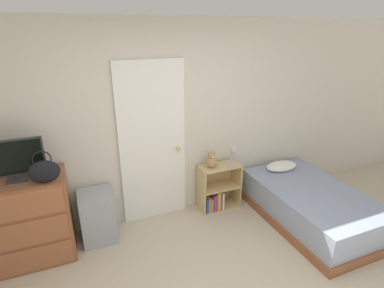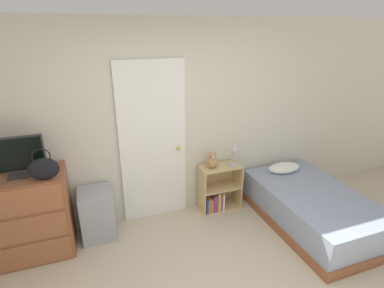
{
  "view_description": "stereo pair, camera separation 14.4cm",
  "coord_description": "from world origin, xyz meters",
  "px_view_note": "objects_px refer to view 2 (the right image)",
  "views": [
    {
      "loc": [
        -1.03,
        -1.43,
        2.42
      ],
      "look_at": [
        0.29,
        1.78,
        1.06
      ],
      "focal_mm": 28.0,
      "sensor_mm": 36.0,
      "label": 1
    },
    {
      "loc": [
        -0.9,
        -1.48,
        2.42
      ],
      "look_at": [
        0.29,
        1.78,
        1.06
      ],
      "focal_mm": 28.0,
      "sensor_mm": 36.0,
      "label": 2
    }
  ],
  "objects_px": {
    "handbag": "(44,168)",
    "bookshelf": "(217,192)",
    "dresser": "(30,215)",
    "storage_bin": "(97,214)",
    "tv": "(14,156)",
    "bed": "(311,207)",
    "teddy_bear": "(212,161)",
    "desk_lamp": "(234,152)"
  },
  "relations": [
    {
      "from": "tv",
      "to": "desk_lamp",
      "type": "relative_size",
      "value": 2.03
    },
    {
      "from": "tv",
      "to": "teddy_bear",
      "type": "height_order",
      "value": "tv"
    },
    {
      "from": "dresser",
      "to": "bookshelf",
      "type": "distance_m",
      "value": 2.33
    },
    {
      "from": "dresser",
      "to": "bed",
      "type": "height_order",
      "value": "dresser"
    },
    {
      "from": "handbag",
      "to": "storage_bin",
      "type": "relative_size",
      "value": 0.55
    },
    {
      "from": "teddy_bear",
      "to": "desk_lamp",
      "type": "distance_m",
      "value": 0.32
    },
    {
      "from": "desk_lamp",
      "to": "tv",
      "type": "bearing_deg",
      "value": -178.04
    },
    {
      "from": "tv",
      "to": "teddy_bear",
      "type": "relative_size",
      "value": 2.5
    },
    {
      "from": "desk_lamp",
      "to": "bed",
      "type": "xyz_separation_m",
      "value": [
        0.8,
        -0.69,
        -0.62
      ]
    },
    {
      "from": "tv",
      "to": "storage_bin",
      "type": "xyz_separation_m",
      "value": [
        0.71,
        0.07,
        -0.9
      ]
    },
    {
      "from": "bookshelf",
      "to": "bed",
      "type": "xyz_separation_m",
      "value": [
        1.02,
        -0.74,
        -0.02
      ]
    },
    {
      "from": "bookshelf",
      "to": "teddy_bear",
      "type": "relative_size",
      "value": 2.84
    },
    {
      "from": "teddy_bear",
      "to": "bed",
      "type": "height_order",
      "value": "teddy_bear"
    },
    {
      "from": "tv",
      "to": "dresser",
      "type": "bearing_deg",
      "value": 33.65
    },
    {
      "from": "dresser",
      "to": "bookshelf",
      "type": "height_order",
      "value": "dresser"
    },
    {
      "from": "handbag",
      "to": "bookshelf",
      "type": "distance_m",
      "value": 2.25
    },
    {
      "from": "dresser",
      "to": "bookshelf",
      "type": "relative_size",
      "value": 1.5
    },
    {
      "from": "teddy_bear",
      "to": "desk_lamp",
      "type": "height_order",
      "value": "desk_lamp"
    },
    {
      "from": "dresser",
      "to": "storage_bin",
      "type": "xyz_separation_m",
      "value": [
        0.69,
        0.06,
        -0.18
      ]
    },
    {
      "from": "storage_bin",
      "to": "desk_lamp",
      "type": "relative_size",
      "value": 2.19
    },
    {
      "from": "handbag",
      "to": "bed",
      "type": "distance_m",
      "value": 3.23
    },
    {
      "from": "storage_bin",
      "to": "bed",
      "type": "distance_m",
      "value": 2.72
    },
    {
      "from": "bookshelf",
      "to": "desk_lamp",
      "type": "height_order",
      "value": "desk_lamp"
    },
    {
      "from": "handbag",
      "to": "bed",
      "type": "xyz_separation_m",
      "value": [
        3.08,
        -0.43,
        -0.87
      ]
    },
    {
      "from": "tv",
      "to": "storage_bin",
      "type": "distance_m",
      "value": 1.15
    },
    {
      "from": "bookshelf",
      "to": "bed",
      "type": "relative_size",
      "value": 0.36
    },
    {
      "from": "desk_lamp",
      "to": "bed",
      "type": "distance_m",
      "value": 1.23
    },
    {
      "from": "teddy_bear",
      "to": "desk_lamp",
      "type": "xyz_separation_m",
      "value": [
        0.3,
        -0.04,
        0.1
      ]
    },
    {
      "from": "tv",
      "to": "desk_lamp",
      "type": "distance_m",
      "value": 2.57
    },
    {
      "from": "storage_bin",
      "to": "bed",
      "type": "bearing_deg",
      "value": -14.48
    },
    {
      "from": "bookshelf",
      "to": "desk_lamp",
      "type": "bearing_deg",
      "value": -12.25
    },
    {
      "from": "bookshelf",
      "to": "handbag",
      "type": "bearing_deg",
      "value": -171.52
    },
    {
      "from": "tv",
      "to": "bed",
      "type": "relative_size",
      "value": 0.32
    },
    {
      "from": "handbag",
      "to": "bookshelf",
      "type": "height_order",
      "value": "handbag"
    },
    {
      "from": "bookshelf",
      "to": "teddy_bear",
      "type": "distance_m",
      "value": 0.5
    },
    {
      "from": "bookshelf",
      "to": "teddy_bear",
      "type": "height_order",
      "value": "teddy_bear"
    },
    {
      "from": "dresser",
      "to": "bed",
      "type": "bearing_deg",
      "value": -10.51
    },
    {
      "from": "handbag",
      "to": "desk_lamp",
      "type": "height_order",
      "value": "handbag"
    },
    {
      "from": "handbag",
      "to": "dresser",
      "type": "bearing_deg",
      "value": 143.71
    },
    {
      "from": "storage_bin",
      "to": "teddy_bear",
      "type": "xyz_separation_m",
      "value": [
        1.53,
        0.06,
        0.44
      ]
    },
    {
      "from": "bed",
      "to": "storage_bin",
      "type": "bearing_deg",
      "value": 165.52
    },
    {
      "from": "tv",
      "to": "bed",
      "type": "xyz_separation_m",
      "value": [
        3.35,
        -0.61,
        -0.97
      ]
    }
  ]
}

